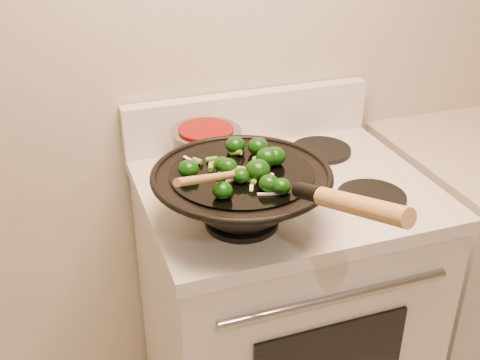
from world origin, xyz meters
name	(u,v)px	position (x,y,z in m)	size (l,w,h in m)	color
stove	(280,310)	(-0.03, 1.17, 0.47)	(0.78, 0.67, 1.08)	white
wok	(243,194)	(-0.21, 1.01, 1.01)	(0.43, 0.70, 0.28)	black
stirfry	(248,165)	(-0.20, 1.01, 1.08)	(0.26, 0.27, 0.05)	#0B3307
wooden_spoon	(223,175)	(-0.28, 0.95, 1.10)	(0.24, 0.24, 0.12)	#AB7D43
saucepan	(207,148)	(-0.21, 1.32, 0.99)	(0.20, 0.32, 0.12)	#95989E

